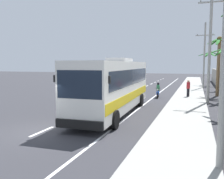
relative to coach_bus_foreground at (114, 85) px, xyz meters
name	(u,v)px	position (x,y,z in m)	size (l,w,h in m)	color
ground_plane	(42,131)	(-2.03, -5.69, -2.06)	(160.00, 160.00, 0.00)	#303035
sidewalk_kerb	(186,106)	(4.77, 4.31, -1.99)	(3.20, 90.00, 0.14)	#999993
lane_markings	(142,97)	(0.04, 8.91, -2.05)	(3.44, 71.00, 0.01)	white
coach_bus_foreground	(114,85)	(0.00, 0.00, 0.00)	(3.23, 11.72, 3.95)	silver
motorcycle_beside_bus	(158,91)	(1.72, 9.14, -1.41)	(0.56, 1.96, 1.57)	black
pedestrian_near_kerb	(188,88)	(4.71, 9.91, -1.01)	(0.36, 0.36, 1.72)	black
utility_pole_mid	(210,44)	(6.47, 6.50, 3.17)	(2.18, 0.24, 10.04)	#9E9E99
utility_pole_far	(204,54)	(6.41, 20.71, 2.79)	(2.55, 0.24, 9.31)	#9E9E99
palm_nearest	(223,52)	(8.80, 20.13, 3.04)	(3.31, 3.29, 7.50)	brown
palm_second	(219,56)	(7.67, 12.39, 2.35)	(2.76, 2.68, 6.45)	brown
palm_farthest	(210,59)	(7.37, 25.74, 2.27)	(3.82, 3.67, 5.63)	brown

